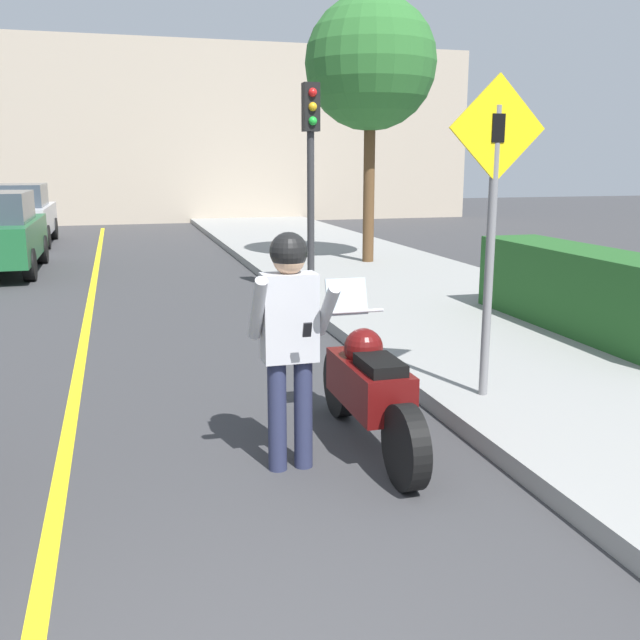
# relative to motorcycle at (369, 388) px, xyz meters

# --- Properties ---
(sidewalk_curb) EXTENTS (4.40, 44.00, 0.16)m
(sidewalk_curb) POSITION_rel_motorcycle_xyz_m (3.03, 1.08, -0.42)
(sidewalk_curb) COLOR gray
(sidewalk_curb) RESTS_ON ground
(road_center_line) EXTENTS (0.12, 36.00, 0.01)m
(road_center_line) POSITION_rel_motorcycle_xyz_m (-2.37, 3.08, -0.50)
(road_center_line) COLOR yellow
(road_center_line) RESTS_ON ground
(building_backdrop) EXTENTS (28.00, 1.20, 6.67)m
(building_backdrop) POSITION_rel_motorcycle_xyz_m (-1.77, 23.08, 2.83)
(building_backdrop) COLOR #B2A38E
(building_backdrop) RESTS_ON ground
(motorcycle) EXTENTS (0.62, 2.17, 1.29)m
(motorcycle) POSITION_rel_motorcycle_xyz_m (0.00, 0.00, 0.00)
(motorcycle) COLOR black
(motorcycle) RESTS_ON ground
(person_biker) EXTENTS (0.59, 0.48, 1.79)m
(person_biker) POSITION_rel_motorcycle_xyz_m (-0.70, -0.24, 0.60)
(person_biker) COLOR #282D4C
(person_biker) RESTS_ON ground
(crossing_sign) EXTENTS (0.91, 0.08, 2.85)m
(crossing_sign) POSITION_rel_motorcycle_xyz_m (1.32, 0.51, 1.37)
(crossing_sign) COLOR slate
(crossing_sign) RESTS_ON sidewalk_curb
(traffic_light) EXTENTS (0.26, 0.30, 3.36)m
(traffic_light) POSITION_rel_motorcycle_xyz_m (1.26, 6.42, 2.01)
(traffic_light) COLOR #2D2D30
(traffic_light) RESTS_ON sidewalk_curb
(hedge_row) EXTENTS (0.90, 4.08, 1.03)m
(hedge_row) POSITION_rel_motorcycle_xyz_m (3.83, 2.43, 0.17)
(hedge_row) COLOR #235623
(hedge_row) RESTS_ON sidewalk_curb
(street_tree) EXTENTS (2.71, 2.71, 5.45)m
(street_tree) POSITION_rel_motorcycle_xyz_m (3.33, 9.38, 3.73)
(street_tree) COLOR brown
(street_tree) RESTS_ON sidewalk_curb
(parked_car_silver) EXTENTS (1.88, 4.20, 1.68)m
(parked_car_silver) POSITION_rel_motorcycle_xyz_m (-4.56, 16.32, 0.35)
(parked_car_silver) COLOR black
(parked_car_silver) RESTS_ON ground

